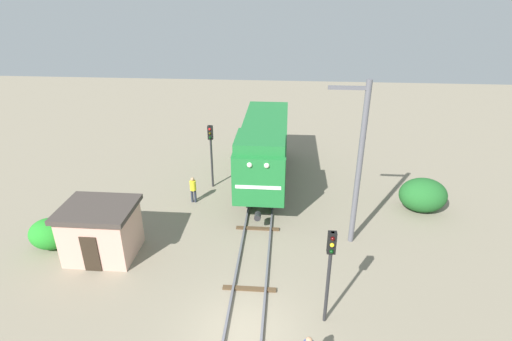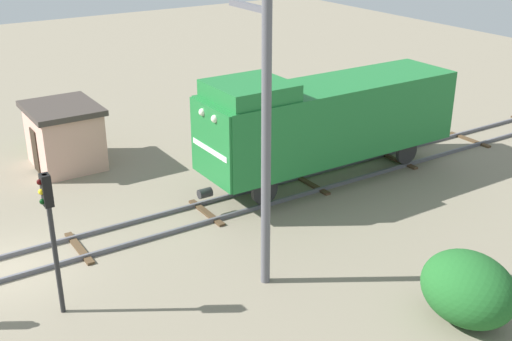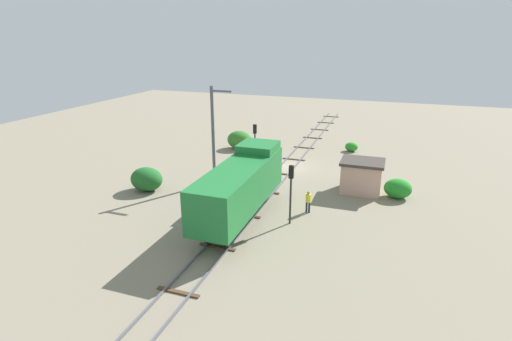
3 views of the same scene
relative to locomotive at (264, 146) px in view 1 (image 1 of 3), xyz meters
name	(u,v)px [view 1 (image 1 of 3)]	position (x,y,z in m)	size (l,w,h in m)	color
ground_plane	(244,332)	(0.00, -12.86, -2.77)	(90.00, 90.00, 0.00)	gray
railway_track	(244,331)	(0.00, -12.86, -2.70)	(2.40, 58.22, 0.16)	#595960
locomotive	(264,146)	(0.00, 0.00, 0.00)	(2.90, 11.60, 4.60)	#1E7233
traffic_signal_near	(330,261)	(3.20, -11.98, 0.18)	(0.32, 0.34, 4.25)	#262628
traffic_signal_mid	(211,145)	(-3.40, -0.65, 0.20)	(0.32, 0.34, 4.28)	#262628
worker_by_signal	(193,188)	(-4.20, -2.84, -1.78)	(0.38, 0.38, 1.70)	#262B38
catenary_mast	(359,163)	(4.94, -6.26, 1.76)	(1.94, 0.28, 8.56)	#595960
relay_hut	(101,231)	(-7.50, -8.42, -1.38)	(3.50, 2.90, 2.74)	#D19E8C
bush_mid	(51,234)	(-10.44, -8.03, -1.98)	(2.18, 1.78, 1.59)	#228726
bush_far	(423,195)	(9.62, -2.69, -1.77)	(2.77, 2.27, 2.02)	#206026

